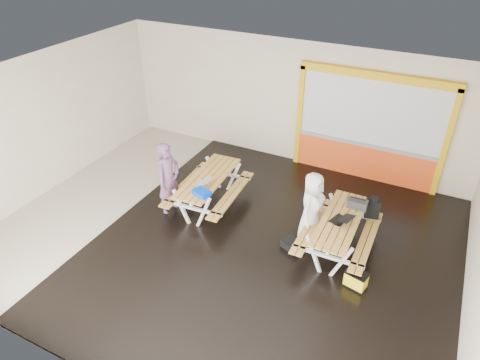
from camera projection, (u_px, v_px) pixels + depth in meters
The scene contains 14 objects.
room at pixel (220, 170), 8.98m from camera, with size 10.02×8.02×3.52m.
deck at pixel (273, 252), 9.42m from camera, with size 7.50×7.98×0.05m, color black.
kiosk at pixel (368, 130), 11.28m from camera, with size 3.88×0.16×3.00m.
picnic_table_left at pixel (208, 184), 10.52m from camera, with size 1.62×2.28×0.88m.
picnic_table_right at pixel (339, 227), 9.14m from camera, with size 1.49×2.16×0.86m.
person_left at pixel (169, 179), 10.23m from camera, with size 0.68×0.45×1.87m, color #664269.
person_right at pixel (312, 206), 9.36m from camera, with size 0.79×0.51×1.61m, color white.
laptop_left at pixel (203, 182), 10.11m from camera, with size 0.40×0.37×0.15m.
laptop_right at pixel (341, 219), 8.94m from camera, with size 0.51×0.48×0.18m.
blue_pouch at pixel (202, 193), 9.73m from camera, with size 0.38×0.27×0.11m, color #0036CB.
toolbox at pixel (357, 204), 9.34m from camera, with size 0.43×0.22×0.24m.
backpack at pixel (373, 207), 9.53m from camera, with size 0.35×0.27×0.51m.
dark_case at pixel (292, 245), 9.45m from camera, with size 0.44×0.33×0.17m, color black.
fluke_bag at pixel (356, 280), 8.43m from camera, with size 0.47×0.36×0.37m.
Camera 1 is at (3.82, -6.70, 6.36)m, focal length 32.62 mm.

